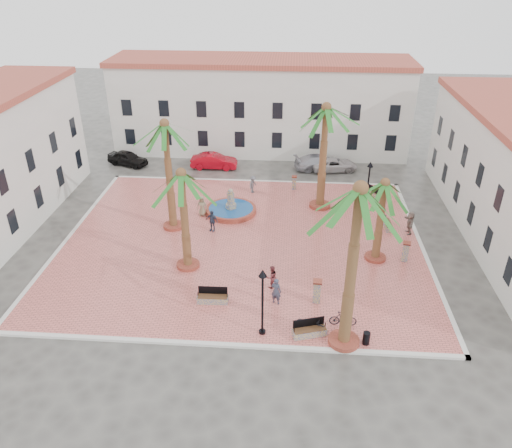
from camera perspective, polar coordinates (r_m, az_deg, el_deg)
The scene contains 35 objects.
ground at distance 36.79m, azimuth -1.55°, elevation -2.13°, with size 120.00×120.00×0.00m, color #56544F.
plaza at distance 36.75m, azimuth -1.56°, elevation -2.03°, with size 26.00×22.00×0.15m, color #E16C64.
kerb_n at distance 46.50m, azimuth -0.22°, elevation 4.91°, with size 26.30×0.30×0.16m, color silver.
kerb_s at distance 27.94m, azimuth -3.83°, elevation -13.61°, with size 26.30×0.30×0.16m, color silver.
kerb_e at distance 37.85m, azimuth 18.45°, elevation -2.67°, with size 0.30×22.30×0.16m, color silver.
kerb_w at distance 40.07m, azimuth -20.39°, elevation -1.19°, with size 0.30×22.30×0.16m, color silver.
building_north at distance 53.40m, azimuth 0.54°, elevation 13.44°, with size 30.40×7.40×9.50m.
fountain at distance 40.60m, azimuth -2.87°, elevation 1.71°, with size 4.09×4.09×2.11m.
palm_nw at distance 36.09m, azimuth -10.31°, elevation 9.91°, with size 5.12×5.12×8.58m.
palm_sw at distance 31.29m, azimuth -8.47°, elevation 4.40°, with size 5.02×5.02×7.15m.
palm_s at distance 23.68m, azimuth 11.63°, elevation 1.88°, with size 5.50×5.50×9.61m.
palm_e at distance 33.27m, azimuth 14.40°, elevation 3.43°, with size 4.72×4.72×6.06m.
palm_ne at distance 39.21m, azimuth 7.97°, elevation 11.75°, with size 5.70×5.70×8.78m.
bench_s at distance 30.60m, azimuth -4.96°, elevation -8.45°, with size 1.89×0.62×0.99m.
bench_se at distance 28.32m, azimuth 6.12°, elevation -12.08°, with size 1.99×1.11×1.00m.
bench_e at distance 39.62m, azimuth 14.80°, elevation -0.08°, with size 0.63×1.72×0.89m.
bench_ne at distance 44.41m, azimuth 13.50°, elevation 3.37°, with size 1.45×1.86×0.97m.
lamppost_s at distance 26.70m, azimuth 0.75°, elevation -7.67°, with size 0.46×0.46×4.25m.
lamppost_e at distance 40.73m, azimuth 12.77°, elevation 5.16°, with size 0.47×0.47×4.29m.
bollard_se at distance 30.45m, azimuth 6.99°, elevation -7.59°, with size 0.59×0.59×1.53m.
bollard_n at distance 44.61m, azimuth 4.38°, elevation 4.76°, with size 0.46×0.46×1.25m.
bollard_e at distance 35.53m, azimuth 16.74°, elevation -3.00°, with size 0.63×0.63×1.44m.
litter_bin at distance 28.23m, azimuth 12.49°, elevation -12.63°, with size 0.39×0.39×0.76m, color black.
cyclist_a at distance 30.08m, azimuth 2.32°, elevation -7.66°, with size 0.65×0.42×1.77m, color #333A4D.
bicycle_a at distance 28.56m, azimuth 6.28°, elevation -11.25°, with size 0.60×1.72×0.90m, color black.
cyclist_b at distance 31.46m, azimuth 1.80°, elevation -6.06°, with size 0.75×0.59×1.55m, color maroon.
bicycle_b at distance 29.11m, azimuth 9.92°, elevation -10.61°, with size 0.44×1.56×0.94m, color black.
pedestrian_fountain_a at distance 40.06m, azimuth -6.18°, elevation 2.05°, with size 0.82×0.53×1.67m, color #867458.
pedestrian_fountain_b at distance 37.76m, azimuth -5.06°, elevation 0.38°, with size 0.99×0.41×1.69m, color #2D3A51.
pedestrian_north at distance 43.78m, azimuth -0.35°, elevation 4.57°, with size 1.02×0.58×1.57m, color #54555B.
pedestrian_east at distance 39.01m, azimuth 17.18°, elevation 0.16°, with size 1.66×0.53×1.79m, color gray.
car_black at distance 51.78m, azimuth -14.46°, elevation 7.29°, with size 1.68×4.17×1.42m, color black.
car_red at distance 49.52m, azimuth -4.82°, elevation 7.17°, with size 1.57×4.50×1.48m, color #AE0615.
car_silver at distance 49.55m, azimuth 7.31°, elevation 7.03°, with size 2.02×4.97×1.44m, color #B7B5BF.
car_white at distance 49.40m, azimuth 8.94°, elevation 6.71°, with size 2.06×4.46×1.24m, color beige.
Camera 1 is at (3.34, -31.39, 18.88)m, focal length 35.00 mm.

